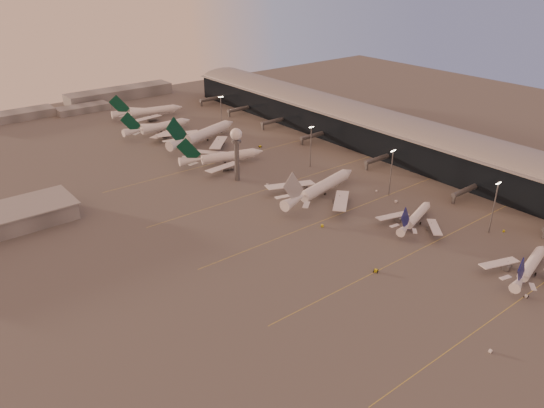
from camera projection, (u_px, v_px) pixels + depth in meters
ground at (406, 277)px, 204.53m from camera, size 700.00×700.00×0.00m
taxiway_markings at (354, 207)px, 260.97m from camera, size 180.00×185.25×0.02m
terminal at (378, 131)px, 338.51m from camera, size 57.00×362.00×23.04m
radar_tower at (236, 144)px, 283.13m from camera, size 6.40×6.40×31.10m
mast_a at (494, 205)px, 231.28m from camera, size 3.60×0.56×25.00m
mast_b at (391, 170)px, 268.45m from camera, size 3.60×0.56×25.00m
mast_c at (311, 144)px, 304.49m from camera, size 3.60×0.56×25.00m
mast_d at (221, 112)px, 366.95m from camera, size 3.60×0.56×25.00m
distant_horizon at (91, 100)px, 434.04m from camera, size 165.00×37.50×9.00m
narrowbody_near at (529, 268)px, 204.33m from camera, size 40.38×31.87×15.99m
narrowbody_mid at (415, 219)px, 242.68m from camera, size 38.06×29.88×15.37m
widebody_white at (321, 190)px, 270.44m from camera, size 60.32×47.83×21.52m
greentail_a at (223, 159)px, 312.51m from camera, size 51.39×40.96×19.11m
greentail_b at (204, 136)px, 348.13m from camera, size 63.67×50.57×24.04m
greentail_c at (158, 129)px, 366.25m from camera, size 52.82×42.61×19.18m
greentail_d at (148, 113)px, 401.48m from camera, size 54.62×43.71×20.02m
gsv_truck_a at (491, 349)px, 165.96m from camera, size 4.96×2.06×1.96m
gsv_tug_near at (526, 296)px, 192.45m from camera, size 2.41×3.50×0.93m
gsv_catering_a at (504, 228)px, 237.15m from camera, size 4.56×2.66×3.51m
gsv_tug_mid at (376, 271)px, 207.72m from camera, size 4.17×4.65×1.14m
gsv_truck_b at (397, 200)px, 265.32m from camera, size 6.35×3.46×2.43m
gsv_truck_c at (322, 224)px, 242.10m from camera, size 5.11×5.94×2.35m
gsv_catering_b at (377, 189)px, 276.87m from camera, size 4.78×3.02×3.63m
gsv_tug_far at (267, 185)px, 284.52m from camera, size 4.35×4.10×1.07m
gsv_tug_hangar at (260, 146)px, 340.95m from camera, size 4.34×3.01×1.15m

